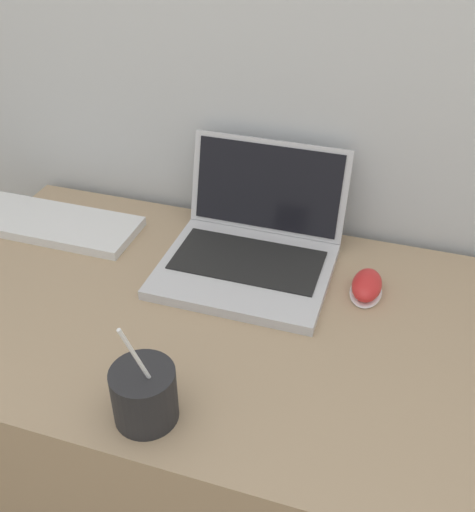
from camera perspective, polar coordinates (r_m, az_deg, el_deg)
desk at (r=1.33m, az=2.60°, el=-18.05°), size 1.32×0.66×0.71m
laptop at (r=1.19m, az=1.38°, el=1.10°), size 0.33×0.33×0.21m
drink_cup at (r=0.90m, az=-8.86°, el=-12.82°), size 0.10×0.10×0.19m
computer_mouse at (r=1.15m, az=12.20°, el=-2.81°), size 0.06×0.10×0.04m
external_keyboard at (r=1.37m, az=-17.13°, el=2.97°), size 0.38×0.15×0.02m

